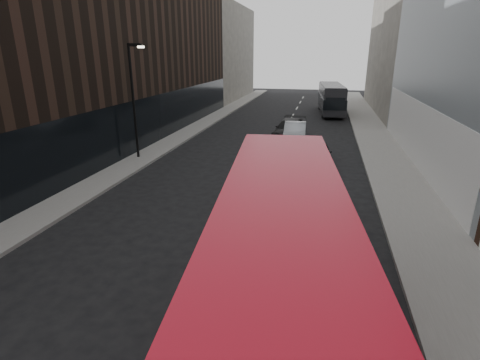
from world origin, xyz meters
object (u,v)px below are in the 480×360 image
Objects in this scene: red_bus at (281,284)px; car_a at (317,153)px; street_lamp at (134,94)px; grey_bus at (331,98)px; car_b at (295,133)px; car_c at (290,129)px.

car_a is at bearing 82.48° from red_bus.
street_lamp is 25.67m from grey_bus.
street_lamp is at bearing -176.03° from car_a.
car_a is at bearing 6.88° from street_lamp.
red_bus is 2.54× the size of car_a.
car_b is at bearing 36.58° from street_lamp.
car_a is at bearing -96.79° from grey_bus.
car_b is at bearing 87.47° from red_bus.
grey_bus is (1.23, 37.81, -0.62)m from red_bus.
grey_bus reaches higher than car_a.
street_lamp reaches higher than car_c.
red_bus reaches higher than car_c.
car_c is (-2.02, 23.60, -1.59)m from red_bus.
car_a is 0.79× the size of car_c.
street_lamp is 11.94m from car_a.
red_bus is 37.84m from grey_bus.
car_a is at bearing -65.73° from car_c.
grey_bus reaches higher than car_b.
street_lamp is 1.32× the size of car_c.
red_bus is at bearing -79.80° from car_c.
car_a is (-0.89, -21.06, -1.02)m from grey_bus.
car_b is 1.28m from car_c.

